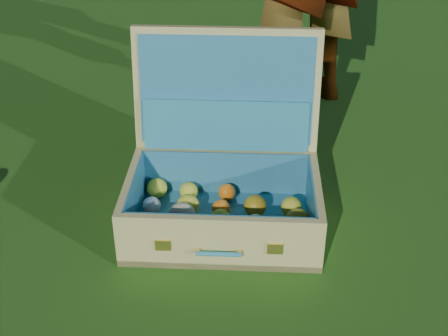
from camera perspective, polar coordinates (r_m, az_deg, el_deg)
ground at (r=1.92m, az=-1.51°, el=-3.47°), size 60.00×60.00×0.00m
suitcase at (r=1.80m, az=-0.07°, el=-0.40°), size 0.55×0.47×0.52m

